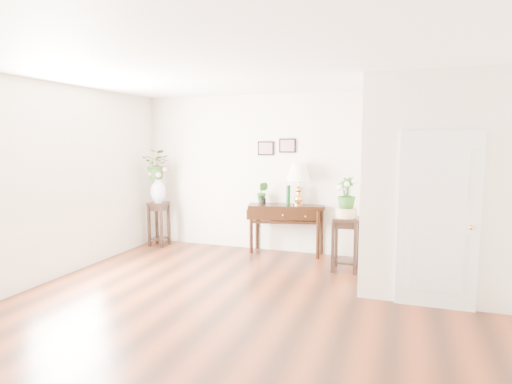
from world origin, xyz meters
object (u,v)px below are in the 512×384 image
at_px(console_table, 286,229).
at_px(table_lamp, 299,185).
at_px(plant_stand_a, 159,224).
at_px(plant_stand_b, 345,244).

bearing_deg(console_table, table_lamp, -13.60).
xyz_separation_m(plant_stand_a, plant_stand_b, (3.55, -0.44, -0.00)).
bearing_deg(plant_stand_b, table_lamp, 143.57).
bearing_deg(table_lamp, plant_stand_a, -175.16).
relative_size(console_table, plant_stand_a, 1.57).
bearing_deg(table_lamp, console_table, 180.00).
height_order(console_table, plant_stand_a, console_table).
xyz_separation_m(console_table, table_lamp, (0.22, 0.00, 0.79)).
xyz_separation_m(table_lamp, plant_stand_a, (-2.65, -0.22, -0.81)).
bearing_deg(table_lamp, plant_stand_b, -36.43).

